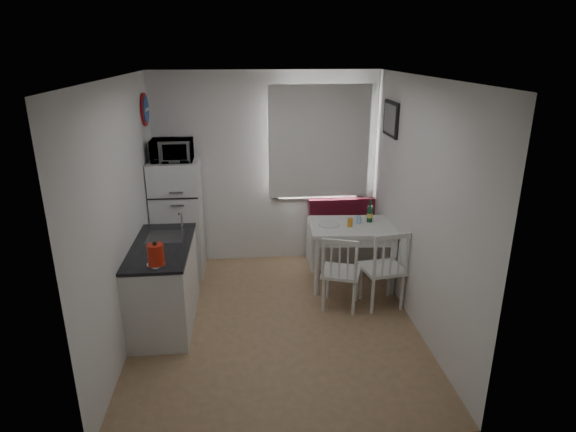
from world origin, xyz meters
name	(u,v)px	position (x,y,z in m)	size (l,w,h in m)	color
floor	(276,322)	(0.00, 0.00, 0.00)	(3.00, 3.50, 0.02)	olive
ceiling	(274,77)	(0.00, 0.00, 2.60)	(3.00, 3.50, 0.02)	white
wall_back	(267,169)	(0.00, 1.75, 1.30)	(3.00, 0.02, 2.60)	white
wall_front	(292,293)	(0.00, -1.75, 1.30)	(3.00, 0.02, 2.60)	white
wall_left	(124,215)	(-1.50, 0.00, 1.30)	(0.02, 3.50, 2.60)	white
wall_right	(419,206)	(1.50, 0.00, 1.30)	(0.02, 3.50, 2.60)	white
window	(318,145)	(0.70, 1.72, 1.62)	(1.22, 0.06, 1.47)	white
curtain	(319,142)	(0.70, 1.65, 1.68)	(1.35, 0.02, 1.50)	white
kitchen_counter	(164,283)	(-1.20, 0.16, 0.46)	(0.62, 1.32, 1.16)	white
wall_sign	(146,110)	(-1.47, 1.45, 2.15)	(0.40, 0.40, 0.03)	navy
picture_frame	(391,119)	(1.48, 1.10, 2.05)	(0.04, 0.52, 0.42)	black
bench	(351,242)	(1.16, 1.51, 0.29)	(1.23, 0.47, 0.88)	white
dining_table	(353,232)	(1.02, 0.86, 0.70)	(1.10, 0.81, 0.79)	white
chair_left	(343,266)	(0.77, 0.19, 0.56)	(0.53, 0.53, 0.48)	white
chair_right	(386,262)	(1.25, 0.19, 0.59)	(0.51, 0.49, 0.51)	white
fridge	(178,218)	(-1.18, 1.40, 0.76)	(0.61, 0.61, 1.53)	white
microwave	(172,150)	(-1.18, 1.35, 1.67)	(0.50, 0.34, 0.28)	white
kettle	(156,255)	(-1.15, -0.38, 1.02)	(0.18, 0.18, 0.25)	red
wine_bottle	(370,211)	(1.25, 0.96, 0.94)	(0.07, 0.07, 0.29)	#154224
drinking_glass_orange	(350,223)	(0.97, 0.81, 0.84)	(0.06, 0.06, 0.10)	orange
drinking_glass_blue	(359,220)	(1.10, 0.91, 0.84)	(0.06, 0.06, 0.10)	#90CEF6
plate	(329,224)	(0.72, 0.88, 0.80)	(0.25, 0.25, 0.02)	white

